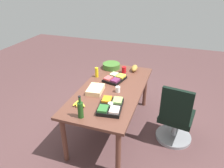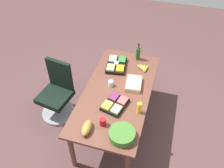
{
  "view_description": "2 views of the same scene",
  "coord_description": "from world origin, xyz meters",
  "px_view_note": "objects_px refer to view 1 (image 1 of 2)",
  "views": [
    {
      "loc": [
        2.76,
        0.94,
        2.38
      ],
      "look_at": [
        -0.05,
        -0.01,
        0.82
      ],
      "focal_mm": 34.09,
      "sensor_mm": 36.0,
      "label": 1
    },
    {
      "loc": [
        -2.35,
        -0.61,
        3.2
      ],
      "look_at": [
        0.02,
        0.09,
        0.87
      ],
      "focal_mm": 37.72,
      "sensor_mm": 36.0,
      "label": 2
    }
  ],
  "objects_px": {
    "red_solo_cup": "(124,70)",
    "office_chair": "(175,121)",
    "sheet_cake": "(95,90)",
    "veggie_tray": "(111,106)",
    "fruit_platter": "(115,78)",
    "bread_loaf": "(134,68)",
    "conference_table": "(112,93)",
    "wine_bottle": "(80,109)",
    "paper_cup": "(118,89)",
    "salad_bowl": "(111,66)",
    "banana_bunch": "(79,103)",
    "mustard_bottle": "(97,72)"
  },
  "relations": [
    {
      "from": "fruit_platter",
      "to": "sheet_cake",
      "type": "relative_size",
      "value": 1.3
    },
    {
      "from": "office_chair",
      "to": "sheet_cake",
      "type": "relative_size",
      "value": 3.13
    },
    {
      "from": "fruit_platter",
      "to": "sheet_cake",
      "type": "height_order",
      "value": "fruit_platter"
    },
    {
      "from": "fruit_platter",
      "to": "salad_bowl",
      "type": "distance_m",
      "value": 0.51
    },
    {
      "from": "veggie_tray",
      "to": "sheet_cake",
      "type": "relative_size",
      "value": 1.42
    },
    {
      "from": "office_chair",
      "to": "paper_cup",
      "type": "height_order",
      "value": "office_chair"
    },
    {
      "from": "veggie_tray",
      "to": "paper_cup",
      "type": "relative_size",
      "value": 5.06
    },
    {
      "from": "office_chair",
      "to": "bread_loaf",
      "type": "height_order",
      "value": "office_chair"
    },
    {
      "from": "sheet_cake",
      "to": "paper_cup",
      "type": "height_order",
      "value": "paper_cup"
    },
    {
      "from": "paper_cup",
      "to": "red_solo_cup",
      "type": "distance_m",
      "value": 0.72
    },
    {
      "from": "conference_table",
      "to": "paper_cup",
      "type": "bearing_deg",
      "value": 56.81
    },
    {
      "from": "veggie_tray",
      "to": "red_solo_cup",
      "type": "relative_size",
      "value": 4.14
    },
    {
      "from": "veggie_tray",
      "to": "fruit_platter",
      "type": "distance_m",
      "value": 0.85
    },
    {
      "from": "paper_cup",
      "to": "sheet_cake",
      "type": "bearing_deg",
      "value": -73.23
    },
    {
      "from": "fruit_platter",
      "to": "bread_loaf",
      "type": "xyz_separation_m",
      "value": [
        -0.49,
        0.22,
        0.02
      ]
    },
    {
      "from": "salad_bowl",
      "to": "conference_table",
      "type": "bearing_deg",
      "value": 19.52
    },
    {
      "from": "wine_bottle",
      "to": "office_chair",
      "type": "bearing_deg",
      "value": 126.83
    },
    {
      "from": "office_chair",
      "to": "salad_bowl",
      "type": "bearing_deg",
      "value": -119.5
    },
    {
      "from": "wine_bottle",
      "to": "paper_cup",
      "type": "xyz_separation_m",
      "value": [
        -0.75,
        0.25,
        -0.07
      ]
    },
    {
      "from": "bread_loaf",
      "to": "fruit_platter",
      "type": "bearing_deg",
      "value": -24.14
    },
    {
      "from": "wine_bottle",
      "to": "veggie_tray",
      "type": "bearing_deg",
      "value": 136.22
    },
    {
      "from": "office_chair",
      "to": "veggie_tray",
      "type": "xyz_separation_m",
      "value": [
        0.55,
        -0.85,
        0.43
      ]
    },
    {
      "from": "bread_loaf",
      "to": "sheet_cake",
      "type": "xyz_separation_m",
      "value": [
        0.95,
        -0.38,
        -0.02
      ]
    },
    {
      "from": "office_chair",
      "to": "paper_cup",
      "type": "relative_size",
      "value": 11.12
    },
    {
      "from": "wine_bottle",
      "to": "paper_cup",
      "type": "height_order",
      "value": "wine_bottle"
    },
    {
      "from": "conference_table",
      "to": "sheet_cake",
      "type": "height_order",
      "value": "sheet_cake"
    },
    {
      "from": "red_solo_cup",
      "to": "office_chair",
      "type": "bearing_deg",
      "value": 58.48
    },
    {
      "from": "conference_table",
      "to": "fruit_platter",
      "type": "height_order",
      "value": "fruit_platter"
    },
    {
      "from": "office_chair",
      "to": "paper_cup",
      "type": "distance_m",
      "value": 1.0
    },
    {
      "from": "bread_loaf",
      "to": "banana_bunch",
      "type": "bearing_deg",
      "value": -18.05
    },
    {
      "from": "mustard_bottle",
      "to": "bread_loaf",
      "type": "bearing_deg",
      "value": 130.1
    },
    {
      "from": "banana_bunch",
      "to": "bread_loaf",
      "type": "bearing_deg",
      "value": 161.95
    },
    {
      "from": "office_chair",
      "to": "salad_bowl",
      "type": "height_order",
      "value": "office_chair"
    },
    {
      "from": "sheet_cake",
      "to": "paper_cup",
      "type": "bearing_deg",
      "value": 106.77
    },
    {
      "from": "office_chair",
      "to": "salad_bowl",
      "type": "xyz_separation_m",
      "value": [
        -0.73,
        -1.28,
        0.44
      ]
    },
    {
      "from": "veggie_tray",
      "to": "red_solo_cup",
      "type": "bearing_deg",
      "value": -172.73
    },
    {
      "from": "bread_loaf",
      "to": "banana_bunch",
      "type": "xyz_separation_m",
      "value": [
        1.37,
        -0.45,
        -0.03
      ]
    },
    {
      "from": "mustard_bottle",
      "to": "wine_bottle",
      "type": "bearing_deg",
      "value": 12.63
    },
    {
      "from": "wine_bottle",
      "to": "mustard_bottle",
      "type": "relative_size",
      "value": 1.78
    },
    {
      "from": "sheet_cake",
      "to": "banana_bunch",
      "type": "distance_m",
      "value": 0.42
    },
    {
      "from": "mustard_bottle",
      "to": "veggie_tray",
      "type": "bearing_deg",
      "value": 32.86
    },
    {
      "from": "wine_bottle",
      "to": "mustard_bottle",
      "type": "bearing_deg",
      "value": -167.37
    },
    {
      "from": "bread_loaf",
      "to": "conference_table",
      "type": "bearing_deg",
      "value": -12.78
    },
    {
      "from": "conference_table",
      "to": "sheet_cake",
      "type": "bearing_deg",
      "value": -48.38
    },
    {
      "from": "veggie_tray",
      "to": "paper_cup",
      "type": "height_order",
      "value": "paper_cup"
    },
    {
      "from": "sheet_cake",
      "to": "salad_bowl",
      "type": "xyz_separation_m",
      "value": [
        -0.92,
        -0.06,
        0.01
      ]
    },
    {
      "from": "paper_cup",
      "to": "bread_loaf",
      "type": "bearing_deg",
      "value": 176.52
    },
    {
      "from": "conference_table",
      "to": "red_solo_cup",
      "type": "bearing_deg",
      "value": 178.6
    },
    {
      "from": "veggie_tray",
      "to": "bread_loaf",
      "type": "xyz_separation_m",
      "value": [
        -1.31,
        0.01,
        0.01
      ]
    },
    {
      "from": "bread_loaf",
      "to": "paper_cup",
      "type": "distance_m",
      "value": 0.86
    }
  ]
}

